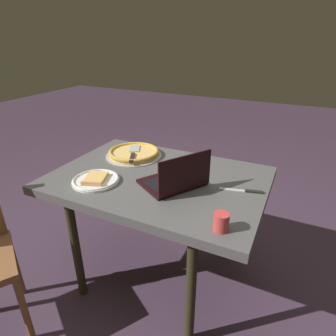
% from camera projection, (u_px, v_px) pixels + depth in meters
% --- Properties ---
extents(ground_plane, '(12.00, 12.00, 0.00)m').
position_uv_depth(ground_plane, '(160.00, 272.00, 1.99)').
color(ground_plane, '#443144').
extents(dining_table, '(1.23, 0.87, 0.75)m').
position_uv_depth(dining_table, '(158.00, 187.00, 1.70)').
color(dining_table, '#4E4D4D').
rests_on(dining_table, ground_plane).
extents(laptop, '(0.38, 0.40, 0.21)m').
position_uv_depth(laptop, '(176.00, 179.00, 1.55)').
color(laptop, black).
rests_on(laptop, dining_table).
extents(pizza_plate, '(0.26, 0.26, 0.04)m').
position_uv_depth(pizza_plate, '(96.00, 180.00, 1.60)').
color(pizza_plate, silver).
rests_on(pizza_plate, dining_table).
extents(pizza_tray, '(0.38, 0.38, 0.04)m').
position_uv_depth(pizza_tray, '(134.00, 153.00, 1.95)').
color(pizza_tray, '#A2A59B').
rests_on(pizza_tray, dining_table).
extents(table_knife, '(0.23, 0.07, 0.01)m').
position_uv_depth(table_knife, '(246.00, 191.00, 1.51)').
color(table_knife, beige).
rests_on(table_knife, dining_table).
extents(drink_cup, '(0.07, 0.07, 0.08)m').
position_uv_depth(drink_cup, '(221.00, 222.00, 1.20)').
color(drink_cup, '#C73D39').
rests_on(drink_cup, dining_table).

